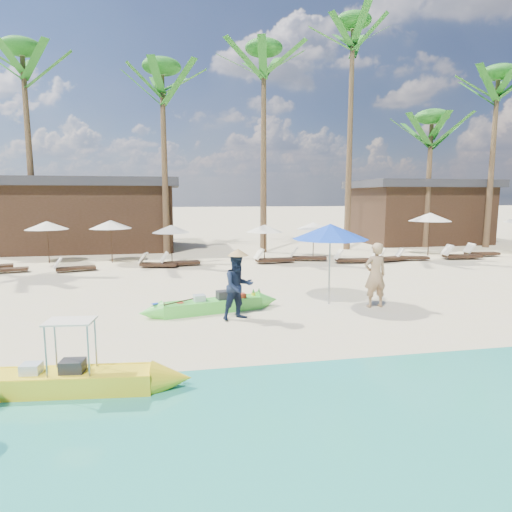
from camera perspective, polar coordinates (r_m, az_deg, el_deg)
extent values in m
plane|color=beige|center=(11.06, 4.87, -9.06)|extent=(240.00, 240.00, 0.00)
cube|color=tan|center=(6.74, 17.17, -21.04)|extent=(240.00, 4.50, 0.01)
cube|color=#4DD842|center=(12.17, -5.87, -6.65)|extent=(2.89, 1.19, 0.34)
cube|color=white|center=(12.16, -5.87, -6.57)|extent=(2.47, 0.94, 0.15)
cube|color=#262628|center=(12.22, -4.28, -5.36)|extent=(0.46, 0.39, 0.31)
cube|color=silver|center=(12.06, -7.57, -5.74)|extent=(0.36, 0.33, 0.25)
cube|color=#A92F16|center=(12.35, -2.05, -5.47)|extent=(0.31, 0.28, 0.20)
cylinder|color=#A92F16|center=(11.95, -10.05, -6.34)|extent=(0.20, 0.20, 0.08)
cylinder|color=#262628|center=(11.82, -11.01, -6.55)|extent=(0.18, 0.18, 0.07)
sphere|color=#C1BF78|center=(11.80, -12.34, -6.39)|extent=(0.16, 0.16, 0.16)
cylinder|color=yellow|center=(12.62, -0.35, -5.25)|extent=(0.12, 0.12, 0.16)
cylinder|color=yellow|center=(12.69, 0.40, -5.18)|extent=(0.12, 0.12, 0.16)
cube|color=yellow|center=(8.05, -24.46, -15.09)|extent=(3.02, 0.91, 0.36)
cube|color=white|center=(8.04, -24.46, -14.97)|extent=(2.59, 0.70, 0.16)
cube|color=#262628|center=(7.90, -23.24, -13.59)|extent=(0.40, 0.34, 0.28)
cube|color=silver|center=(8.13, -27.75, -13.39)|extent=(0.33, 0.29, 0.24)
cube|color=#F1E6CB|center=(7.65, -23.57, -7.97)|extent=(0.80, 0.59, 0.03)
imported|color=tan|center=(12.94, 15.61, -2.47)|extent=(0.72, 0.49, 1.90)
imported|color=#131D34|center=(11.25, -2.39, -4.09)|extent=(1.03, 0.91, 1.76)
cylinder|color=#99999E|center=(12.96, 9.77, -1.26)|extent=(0.05, 0.05, 2.36)
cone|color=blue|center=(12.84, 9.88, 3.23)|extent=(2.26, 2.26, 0.46)
cylinder|color=#331F15|center=(22.99, -25.99, 1.58)|extent=(0.05, 0.05, 1.98)
cone|color=#F1E6CB|center=(22.93, -26.12, 3.69)|extent=(1.98, 1.98, 0.40)
cube|color=#331F15|center=(20.99, -30.28, -1.58)|extent=(1.67, 0.81, 0.11)
cylinder|color=#331F15|center=(21.93, -18.72, 1.75)|extent=(0.05, 0.05, 2.02)
cone|color=#F1E6CB|center=(21.86, -18.82, 4.02)|extent=(2.02, 2.02, 0.40)
cube|color=#331F15|center=(20.07, -22.88, -1.51)|extent=(1.68, 0.91, 0.11)
cube|color=#F1E6CB|center=(20.01, -24.93, -0.84)|extent=(0.48, 0.59, 0.47)
cube|color=#331F15|center=(19.97, -12.80, -1.10)|extent=(1.74, 0.93, 0.12)
cube|color=#F1E6CB|center=(20.14, -14.83, -0.25)|extent=(0.49, 0.61, 0.48)
cylinder|color=#331F15|center=(20.70, -11.18, 1.41)|extent=(0.05, 0.05, 1.83)
cone|color=#F1E6CB|center=(20.63, -11.24, 3.58)|extent=(1.83, 1.83, 0.37)
cube|color=#331F15|center=(20.20, -9.98, -0.90)|extent=(1.78, 0.80, 0.12)
cube|color=#F1E6CB|center=(20.06, -12.14, -0.15)|extent=(0.46, 0.61, 0.50)
cylinder|color=#331F15|center=(20.82, 1.14, 1.57)|extent=(0.05, 0.05, 1.81)
cone|color=#F1E6CB|center=(20.75, 1.14, 3.71)|extent=(1.81, 1.81, 0.36)
cube|color=#331F15|center=(20.78, 2.56, -0.51)|extent=(1.89, 0.75, 0.13)
cube|color=#F1E6CB|center=(20.49, 0.40, 0.30)|extent=(0.46, 0.63, 0.54)
cube|color=#331F15|center=(21.69, 7.10, -0.24)|extent=(1.81, 1.00, 0.12)
cube|color=#F1E6CB|center=(21.63, 5.10, 0.58)|extent=(0.52, 0.64, 0.50)
cylinder|color=#331F15|center=(22.50, 7.65, 2.03)|extent=(0.05, 0.05, 1.84)
cone|color=#F1E6CB|center=(22.44, 7.69, 4.04)|extent=(1.84, 1.84, 0.37)
cube|color=#331F15|center=(21.30, 12.87, -0.53)|extent=(1.76, 0.76, 0.12)
cube|color=#F1E6CB|center=(21.06, 10.93, 0.25)|extent=(0.45, 0.59, 0.50)
cube|color=#331F15|center=(22.28, 17.56, -0.30)|extent=(1.93, 1.06, 0.13)
cube|color=#F1E6CB|center=(21.69, 16.04, 0.41)|extent=(0.55, 0.68, 0.54)
cylinder|color=#331F15|center=(25.15, 22.07, 2.63)|extent=(0.06, 0.06, 2.27)
cone|color=#F1E6CB|center=(25.09, 22.19, 4.85)|extent=(2.27, 2.27, 0.45)
cube|color=#331F15|center=(23.08, 20.20, -0.21)|extent=(1.62, 0.77, 0.11)
cube|color=#F1E6CB|center=(22.81, 18.62, 0.46)|extent=(0.43, 0.56, 0.45)
cube|color=#331F15|center=(24.48, 25.79, -0.01)|extent=(1.93, 0.77, 0.13)
cube|color=#F1E6CB|center=(24.01, 24.15, 0.75)|extent=(0.47, 0.64, 0.55)
cube|color=#331F15|center=(26.12, 27.92, 0.29)|extent=(1.79, 0.64, 0.13)
cube|color=#F1E6CB|center=(25.63, 26.56, 0.96)|extent=(0.42, 0.59, 0.52)
cone|color=brown|center=(26.45, -27.98, 11.88)|extent=(0.40, 0.40, 10.89)
ellipsoid|color=#1A6719|center=(27.45, -28.79, 23.25)|extent=(2.08, 2.08, 0.88)
cone|color=brown|center=(24.52, -12.11, 12.04)|extent=(0.40, 0.40, 10.08)
ellipsoid|color=#1A6719|center=(25.39, -12.47, 23.45)|extent=(2.08, 2.08, 0.88)
cone|color=brown|center=(24.82, 1.01, 13.53)|extent=(0.40, 0.40, 11.26)
ellipsoid|color=#1A6719|center=(25.97, 1.05, 25.99)|extent=(2.08, 2.08, 0.88)
cone|color=brown|center=(26.85, 12.39, 14.98)|extent=(0.40, 0.40, 13.16)
ellipsoid|color=#1A6719|center=(28.42, 12.84, 28.25)|extent=(2.08, 2.08, 0.88)
cone|color=brown|center=(29.28, 22.01, 9.00)|extent=(0.40, 0.40, 8.07)
ellipsoid|color=#1A6719|center=(29.66, 22.43, 16.80)|extent=(2.08, 2.08, 0.88)
cone|color=brown|center=(30.84, 28.94, 10.89)|extent=(0.40, 0.40, 10.64)
ellipsoid|color=#1A6719|center=(31.65, 29.64, 20.52)|extent=(2.08, 2.08, 0.88)
cube|color=#331F15|center=(28.18, -21.29, 4.74)|extent=(10.00, 6.00, 3.80)
cube|color=#2D2D33|center=(28.16, -21.51, 9.11)|extent=(10.80, 6.60, 0.50)
cube|color=#331F15|center=(32.44, 20.70, 5.13)|extent=(8.00, 6.00, 3.80)
cube|color=#2D2D33|center=(32.42, 20.89, 8.92)|extent=(8.80, 6.60, 0.50)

